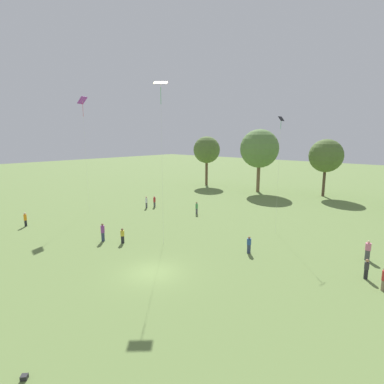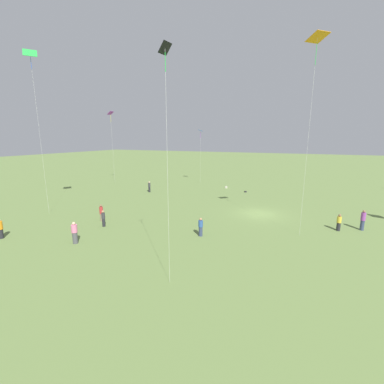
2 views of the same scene
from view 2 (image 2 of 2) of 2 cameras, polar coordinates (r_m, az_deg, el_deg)
ground_plane at (r=29.64m, az=14.72°, el=-4.73°), size 240.00×240.00×0.00m
person_0 at (r=27.01m, az=-36.86°, el=-6.55°), size 0.59×0.59×1.73m
person_1 at (r=27.63m, az=-19.50°, el=-4.37°), size 0.39×0.39×1.72m
person_2 at (r=26.98m, az=29.85°, el=-5.91°), size 0.46×0.46×1.56m
person_3 at (r=28.21m, az=33.72°, el=-5.24°), size 0.47×0.47×1.90m
person_4 at (r=25.93m, az=-19.10°, el=-5.56°), size 0.42×0.42×1.59m
person_5 at (r=40.41m, az=-9.46°, el=1.15°), size 0.36×0.36×1.68m
person_6 at (r=22.73m, az=-24.63°, el=-8.27°), size 0.66×0.66×1.79m
person_9 at (r=22.22m, az=1.93°, el=-7.79°), size 0.52×0.52×1.63m
kite_0 at (r=14.12m, az=-5.92°, el=25.48°), size 0.53×0.70×12.85m
kite_1 at (r=32.77m, az=-32.24°, el=23.82°), size 1.50×1.56×16.94m
kite_4 at (r=47.33m, az=1.91°, el=13.07°), size 1.18×1.19×9.72m
kite_6 at (r=49.21m, az=-17.64°, el=15.82°), size 0.87×1.01×12.85m
kite_7 at (r=23.99m, az=26.03°, el=27.48°), size 1.77×1.77×15.85m
picnic_bag_0 at (r=40.67m, az=11.80°, el=0.07°), size 0.38×0.39×0.21m
picnic_bag_1 at (r=43.49m, az=7.60°, el=1.06°), size 0.30×0.46×0.32m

